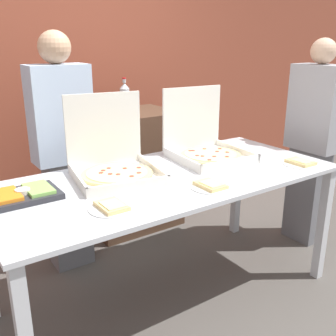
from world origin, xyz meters
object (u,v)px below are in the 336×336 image
at_px(pizza_box_far_left, 114,162).
at_px(soda_can_colored, 93,105).
at_px(paper_plate_front_center, 301,163).
at_px(person_guest_plaid, 313,141).
at_px(pizza_box_near_left, 206,146).
at_px(paper_plate_front_right, 112,207).
at_px(veggie_tray, 23,195).
at_px(soda_bottle, 125,96).
at_px(person_guest_cap, 63,151).
at_px(soda_can_silver, 104,108).
at_px(paper_plate_front_left, 211,186).

bearing_deg(pizza_box_far_left, soda_can_colored, 81.40).
bearing_deg(paper_plate_front_center, pizza_box_far_left, 156.11).
bearing_deg(paper_plate_front_center, person_guest_plaid, 29.45).
xyz_separation_m(pizza_box_near_left, paper_plate_front_right, (-0.93, -0.42, -0.07)).
bearing_deg(veggie_tray, soda_bottle, 41.79).
height_order(paper_plate_front_center, soda_can_colored, soda_can_colored).
height_order(paper_plate_front_center, person_guest_cap, person_guest_cap).
bearing_deg(person_guest_cap, paper_plate_front_center, 139.12).
xyz_separation_m(pizza_box_far_left, soda_can_silver, (0.37, 0.88, 0.17)).
distance_m(pizza_box_far_left, pizza_box_near_left, 0.70).
distance_m(pizza_box_far_left, person_guest_plaid, 1.68).
bearing_deg(pizza_box_far_left, soda_bottle, 67.88).
bearing_deg(soda_can_silver, veggie_tray, -134.48).
distance_m(paper_plate_front_center, soda_can_colored, 1.76).
relative_size(pizza_box_far_left, soda_can_silver, 4.58).
xyz_separation_m(soda_can_colored, person_guest_cap, (-0.47, -0.52, -0.21)).
xyz_separation_m(pizza_box_near_left, person_guest_cap, (-0.81, 0.57, -0.04)).
xyz_separation_m(pizza_box_near_left, soda_can_colored, (-0.34, 1.09, 0.17)).
xyz_separation_m(paper_plate_front_right, veggie_tray, (-0.32, 0.37, 0.01)).
distance_m(person_guest_cap, person_guest_plaid, 1.92).
bearing_deg(soda_can_silver, pizza_box_near_left, -69.80).
distance_m(pizza_box_far_left, veggie_tray, 0.56).
bearing_deg(pizza_box_far_left, soda_can_silver, 77.06).
height_order(pizza_box_far_left, pizza_box_near_left, pizza_box_far_left).
distance_m(veggie_tray, soda_can_colored, 1.48).
relative_size(paper_plate_front_center, soda_bottle, 0.84).
height_order(soda_can_silver, soda_can_colored, same).
relative_size(paper_plate_front_center, soda_can_colored, 1.90).
bearing_deg(person_guest_plaid, paper_plate_front_center, 119.45).
xyz_separation_m(pizza_box_near_left, paper_plate_front_left, (-0.35, -0.47, -0.07)).
distance_m(paper_plate_front_right, person_guest_cap, 1.00).
relative_size(paper_plate_front_center, soda_can_silver, 1.90).
height_order(pizza_box_near_left, paper_plate_front_left, pizza_box_near_left).
height_order(pizza_box_far_left, paper_plate_front_center, pizza_box_far_left).
bearing_deg(person_guest_plaid, pizza_box_near_left, 80.21).
distance_m(paper_plate_front_center, paper_plate_front_right, 1.35).
relative_size(soda_bottle, person_guest_cap, 0.17).
bearing_deg(paper_plate_front_right, pizza_box_near_left, 24.24).
xyz_separation_m(paper_plate_front_center, soda_bottle, (-0.50, 1.48, 0.30)).
distance_m(pizza_box_far_left, soda_bottle, 1.18).
bearing_deg(paper_plate_front_left, pizza_box_far_left, 125.84).
relative_size(paper_plate_front_center, veggie_tray, 0.66).
distance_m(paper_plate_front_left, veggie_tray, 0.99).
xyz_separation_m(veggie_tray, person_guest_plaid, (2.22, -0.12, -0.01)).
bearing_deg(person_guest_plaid, paper_plate_front_right, 97.59).
bearing_deg(soda_bottle, paper_plate_front_center, -71.45).
height_order(pizza_box_far_left, paper_plate_front_right, pizza_box_far_left).
distance_m(pizza_box_far_left, paper_plate_front_center, 1.22).
relative_size(pizza_box_near_left, paper_plate_front_center, 2.23).
xyz_separation_m(pizza_box_far_left, paper_plate_front_left, (0.35, -0.48, -0.07)).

